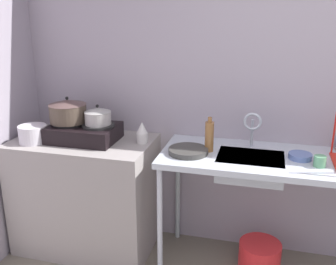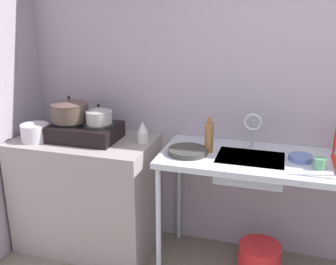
{
  "view_description": "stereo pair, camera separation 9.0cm",
  "coord_description": "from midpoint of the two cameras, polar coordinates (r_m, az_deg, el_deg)",
  "views": [
    {
      "loc": [
        -0.54,
        -1.14,
        1.82
      ],
      "look_at": [
        -1.18,
        1.33,
        1.0
      ],
      "focal_mm": 41.28,
      "sensor_mm": 36.0,
      "label": 1
    },
    {
      "loc": [
        -0.45,
        -1.11,
        1.82
      ],
      "look_at": [
        -1.18,
        1.33,
        1.0
      ],
      "focal_mm": 41.28,
      "sensor_mm": 36.0,
      "label": 2
    }
  ],
  "objects": [
    {
      "name": "pot_beside_stove",
      "position": [
        2.99,
        -18.23,
        -0.0
      ],
      "size": [
        0.2,
        0.2,
        0.13
      ],
      "color": "silver",
      "rests_on": "counter_concrete"
    },
    {
      "name": "frying_pan",
      "position": [
        2.61,
        3.91,
        -2.78
      ],
      "size": [
        0.27,
        0.27,
        0.04
      ],
      "primitive_type": "cylinder",
      "color": "#373633",
      "rests_on": "counter_sink"
    },
    {
      "name": "cup_by_rack",
      "position": [
        2.55,
        22.46,
        -4.23
      ],
      "size": [
        0.08,
        0.08,
        0.07
      ],
      "primitive_type": "cylinder",
      "color": "#599C6E",
      "rests_on": "counter_sink"
    },
    {
      "name": "pot_on_right_burner",
      "position": [
        2.84,
        -9.28,
        2.54
      ],
      "size": [
        0.19,
        0.19,
        0.15
      ],
      "color": "#A29E9B",
      "rests_on": "stove"
    },
    {
      "name": "pot_on_left_burner",
      "position": [
        2.94,
        -13.46,
        3.26
      ],
      "size": [
        0.27,
        0.27,
        0.19
      ],
      "color": "#4A3D32",
      "rests_on": "stove"
    },
    {
      "name": "counter_concrete",
      "position": [
        3.12,
        -10.95,
        -8.7
      ],
      "size": [
        1.04,
        0.62,
        0.89
      ],
      "primitive_type": "cube",
      "color": "gray",
      "rests_on": "ground"
    },
    {
      "name": "bucket_on_floor",
      "position": [
        2.98,
        14.2,
        -17.68
      ],
      "size": [
        0.3,
        0.3,
        0.23
      ],
      "primitive_type": "cylinder",
      "color": "red",
      "rests_on": "ground"
    },
    {
      "name": "sink_basin",
      "position": [
        2.64,
        12.92,
        -5.1
      ],
      "size": [
        0.44,
        0.32,
        0.15
      ],
      "primitive_type": "cube",
      "color": "#B0B9C5",
      "rests_on": "counter_sink"
    },
    {
      "name": "faucet",
      "position": [
        2.69,
        13.35,
        1.06
      ],
      "size": [
        0.12,
        0.07,
        0.26
      ],
      "color": "#B0B9C5",
      "rests_on": "counter_sink"
    },
    {
      "name": "small_bowl_on_drainboard",
      "position": [
        2.64,
        19.91,
        -3.56
      ],
      "size": [
        0.15,
        0.15,
        0.04
      ],
      "primitive_type": "cylinder",
      "color": "#576DA7",
      "rests_on": "counter_sink"
    },
    {
      "name": "percolator",
      "position": [
        2.8,
        -2.84,
        -0.01
      ],
      "size": [
        0.08,
        0.08,
        0.16
      ],
      "color": "silver",
      "rests_on": "counter_concrete"
    },
    {
      "name": "bottle_by_sink",
      "position": [
        2.63,
        7.07,
        -0.62
      ],
      "size": [
        0.06,
        0.06,
        0.24
      ],
      "color": "brown",
      "rests_on": "counter_sink"
    },
    {
      "name": "stove",
      "position": [
        2.93,
        -11.24,
        0.19
      ],
      "size": [
        0.49,
        0.35,
        0.14
      ],
      "color": "black",
      "rests_on": "counter_concrete"
    },
    {
      "name": "counter_sink",
      "position": [
        2.65,
        16.47,
        -5.08
      ],
      "size": [
        1.53,
        0.62,
        0.89
      ],
      "color": "#B0B9C5",
      "rests_on": "ground"
    }
  ]
}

